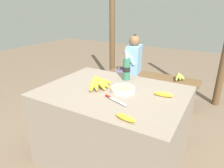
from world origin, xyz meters
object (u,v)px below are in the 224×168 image
at_px(loose_banana_front, 126,118).
at_px(loose_banana_side, 164,94).
at_px(banana_bunch_ripe, 99,82).
at_px(seated_vendor, 131,62).
at_px(banana_bunch_green, 179,76).
at_px(support_post_near, 112,22).
at_px(water_bottle, 127,68).
at_px(wooden_bench, 152,80).
at_px(knife, 113,99).
at_px(serving_bowl, 123,89).

bearing_deg(loose_banana_front, loose_banana_side, 77.56).
distance_m(banana_bunch_ripe, seated_vendor, 1.53).
xyz_separation_m(banana_bunch_green, support_post_near, (-1.37, 0.38, 0.70)).
bearing_deg(water_bottle, loose_banana_side, -25.03).
height_order(wooden_bench, support_post_near, support_post_near).
distance_m(loose_banana_front, loose_banana_side, 0.51).
distance_m(loose_banana_front, support_post_near, 2.70).
relative_size(loose_banana_front, loose_banana_side, 0.97).
bearing_deg(loose_banana_front, support_post_near, 121.94).
relative_size(loose_banana_side, banana_bunch_green, 0.60).
height_order(loose_banana_side, banana_bunch_green, loose_banana_side).
relative_size(knife, wooden_bench, 0.16).
distance_m(banana_bunch_ripe, loose_banana_side, 0.59).
height_order(knife, wooden_bench, knife).
relative_size(seated_vendor, banana_bunch_green, 3.82).
height_order(banana_bunch_ripe, wooden_bench, banana_bunch_ripe).
bearing_deg(banana_bunch_green, loose_banana_side, -84.00).
height_order(loose_banana_side, support_post_near, support_post_near).
height_order(banana_bunch_ripe, water_bottle, water_bottle).
relative_size(loose_banana_side, seated_vendor, 0.16).
distance_m(banana_bunch_ripe, banana_bunch_green, 1.60).
relative_size(banana_bunch_ripe, loose_banana_front, 1.78).
xyz_separation_m(banana_bunch_ripe, loose_banana_front, (0.46, -0.37, -0.04)).
bearing_deg(loose_banana_side, loose_banana_front, -102.44).
distance_m(wooden_bench, support_post_near, 1.32).
distance_m(loose_banana_front, knife, 0.33).
relative_size(water_bottle, knife, 1.28).
xyz_separation_m(banana_bunch_ripe, seated_vendor, (-0.36, 1.47, -0.21)).
distance_m(knife, support_post_near, 2.39).
bearing_deg(support_post_near, knife, -59.89).
xyz_separation_m(loose_banana_side, support_post_near, (-1.52, 1.76, 0.42)).
bearing_deg(banana_bunch_green, serving_bowl, -97.65).
bearing_deg(banana_bunch_green, water_bottle, -104.91).
height_order(banana_bunch_ripe, knife, banana_bunch_ripe).
distance_m(water_bottle, loose_banana_front, 0.80).
xyz_separation_m(knife, wooden_bench, (-0.22, 1.66, -0.40)).
height_order(loose_banana_front, support_post_near, support_post_near).
xyz_separation_m(serving_bowl, knife, (0.00, -0.19, -0.02)).
bearing_deg(knife, banana_bunch_ripe, 168.30).
bearing_deg(water_bottle, support_post_near, 124.47).
bearing_deg(support_post_near, loose_banana_front, -58.06).
xyz_separation_m(serving_bowl, loose_banana_front, (0.23, -0.42, -0.01)).
bearing_deg(wooden_bench, knife, -82.28).
relative_size(banana_bunch_ripe, loose_banana_side, 1.73).
height_order(serving_bowl, seated_vendor, seated_vendor).
xyz_separation_m(serving_bowl, water_bottle, (-0.11, 0.30, 0.10)).
bearing_deg(support_post_near, wooden_bench, -21.51).
height_order(knife, banana_bunch_green, knife).
bearing_deg(banana_bunch_green, seated_vendor, -177.04).
distance_m(loose_banana_side, banana_bunch_green, 1.42).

